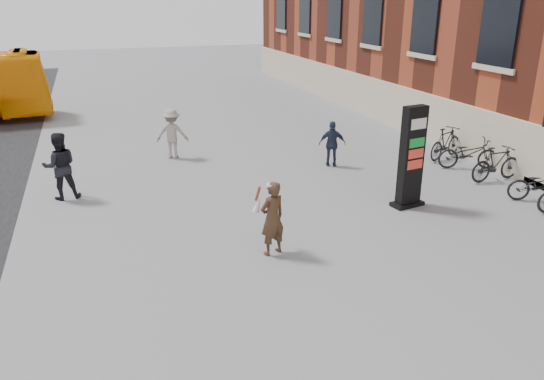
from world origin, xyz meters
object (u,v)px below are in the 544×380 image
object	(u,v)px
pedestrian_b	(172,133)
bike_7	(446,143)
info_pylon	(411,157)
pedestrian_c	(332,144)
bike_6	(468,153)
bike_4	(542,185)
woman	(272,217)
bike_5	(496,164)
pedestrian_a	(60,166)

from	to	relation	value
pedestrian_b	bike_7	xyz separation A→B (m)	(8.94, -3.19, -0.30)
pedestrian_b	info_pylon	bearing A→B (deg)	145.28
pedestrian_c	bike_7	distance (m)	4.13
pedestrian_c	bike_6	size ratio (longest dim) A/B	0.78
bike_4	pedestrian_b	bearing A→B (deg)	74.91
bike_6	info_pylon	bearing A→B (deg)	141.17
woman	bike_4	world-z (taller)	woman
pedestrian_c	pedestrian_b	bearing A→B (deg)	-7.61
woman	bike_5	size ratio (longest dim) A/B	0.93
woman	info_pylon	bearing A→B (deg)	-179.81
pedestrian_c	bike_4	size ratio (longest dim) A/B	0.84
bike_6	bike_7	size ratio (longest dim) A/B	1.05
bike_6	pedestrian_b	bearing A→B (deg)	83.74
bike_4	bike_5	world-z (taller)	bike_5
bike_4	bike_6	xyz separation A→B (m)	(0.00, 3.10, 0.04)
pedestrian_c	bike_5	bearing A→B (deg)	165.52
pedestrian_a	pedestrian_c	xyz separation A→B (m)	(8.39, 0.30, -0.19)
bike_5	woman	bearing A→B (deg)	104.39
info_pylon	bike_4	size ratio (longest dim) A/B	1.52
bike_4	bike_7	xyz separation A→B (m)	(0.00, 4.31, 0.08)
info_pylon	woman	xyz separation A→B (m)	(-4.38, -1.47, -0.50)
bike_4	bike_5	size ratio (longest dim) A/B	0.99
info_pylon	bike_4	distance (m)	3.88
bike_5	bike_7	size ratio (longest dim) A/B	0.98
info_pylon	woman	distance (m)	4.65
bike_7	bike_6	bearing A→B (deg)	156.00
pedestrian_a	bike_7	size ratio (longest dim) A/B	1.02
info_pylon	bike_5	size ratio (longest dim) A/B	1.50
pedestrian_b	bike_4	xyz separation A→B (m)	(8.94, -7.51, -0.39)
pedestrian_b	pedestrian_c	xyz separation A→B (m)	(4.84, -2.71, -0.10)
pedestrian_c	bike_7	size ratio (longest dim) A/B	0.82
pedestrian_b	bike_4	bearing A→B (deg)	156.77
pedestrian_c	bike_5	xyz separation A→B (m)	(4.10, -3.00, -0.21)
bike_6	pedestrian_c	bearing A→B (deg)	87.53
woman	bike_4	size ratio (longest dim) A/B	0.94
info_pylon	bike_6	world-z (taller)	info_pylon
pedestrian_b	bike_7	world-z (taller)	pedestrian_b
pedestrian_b	bike_4	world-z (taller)	pedestrian_b
woman	bike_5	bearing A→B (deg)	178.15
info_pylon	bike_6	xyz separation A→B (m)	(3.67, 2.22, -0.85)
bike_5	pedestrian_c	bearing A→B (deg)	51.69
bike_7	info_pylon	bearing A→B (deg)	109.11
bike_4	bike_6	distance (m)	3.10
info_pylon	bike_5	bearing A→B (deg)	4.77
pedestrian_c	bike_4	distance (m)	6.31
pedestrian_a	bike_5	distance (m)	12.78
bike_7	pedestrian_b	bearing A→B (deg)	46.33
woman	pedestrian_a	distance (m)	6.75
info_pylon	bike_4	xyz separation A→B (m)	(3.67, -0.88, -0.89)
woman	pedestrian_c	distance (m)	6.68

